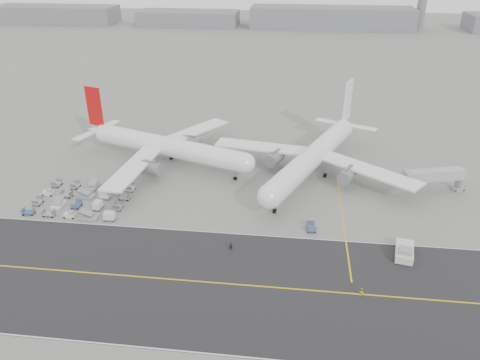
# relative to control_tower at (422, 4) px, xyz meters

# --- Properties ---
(ground) EXTENTS (700.00, 700.00, 0.00)m
(ground) POSITION_rel_control_tower_xyz_m (-100.00, -265.00, -16.25)
(ground) COLOR gray
(ground) RESTS_ON ground
(taxiway) EXTENTS (220.00, 59.00, 0.03)m
(taxiway) POSITION_rel_control_tower_xyz_m (-94.98, -282.98, -16.24)
(taxiway) COLOR #2A2A2C
(taxiway) RESTS_ON ground
(horizon_buildings) EXTENTS (520.00, 28.00, 28.00)m
(horizon_buildings) POSITION_rel_control_tower_xyz_m (-70.00, -5.00, -16.25)
(horizon_buildings) COLOR slate
(horizon_buildings) RESTS_ON ground
(control_tower) EXTENTS (7.00, 7.00, 31.25)m
(control_tower) POSITION_rel_control_tower_xyz_m (0.00, 0.00, 0.00)
(control_tower) COLOR slate
(control_tower) RESTS_ON ground
(airliner_a) EXTENTS (50.90, 49.99, 18.33)m
(airliner_a) POSITION_rel_control_tower_xyz_m (-115.43, -235.87, -10.97)
(airliner_a) COLOR white
(airliner_a) RESTS_ON ground
(airliner_b) EXTENTS (51.23, 52.39, 19.10)m
(airliner_b) POSITION_rel_control_tower_xyz_m (-76.13, -237.74, -10.75)
(airliner_b) COLOR white
(airliner_b) RESTS_ON ground
(pushback_tug) EXTENTS (4.46, 8.96, 2.52)m
(pushback_tug) POSITION_rel_control_tower_xyz_m (-59.46, -270.86, -15.22)
(pushback_tug) COLOR beige
(pushback_tug) RESTS_ON ground
(jet_bridge) EXTENTS (15.57, 6.92, 5.83)m
(jet_bridge) POSITION_rel_control_tower_xyz_m (-47.82, -243.30, -12.19)
(jet_bridge) COLOR gray
(jet_bridge) RESTS_ON ground
(gse_cluster) EXTENTS (27.65, 22.43, 1.97)m
(gse_cluster) POSITION_rel_control_tower_xyz_m (-129.11, -258.47, -16.25)
(gse_cluster) COLOR gray
(gse_cluster) RESTS_ON ground
(stray_dolly) EXTENTS (1.98, 2.91, 1.68)m
(stray_dolly) POSITION_rel_control_tower_xyz_m (-76.91, -263.95, -16.25)
(stray_dolly) COLOR silver
(stray_dolly) RESTS_ON ground
(ground_crew_a) EXTENTS (0.76, 0.60, 1.83)m
(ground_crew_a) POSITION_rel_control_tower_xyz_m (-92.46, -272.92, -15.34)
(ground_crew_a) COLOR black
(ground_crew_a) RESTS_ON ground
(ground_crew_b) EXTENTS (0.87, 0.75, 1.56)m
(ground_crew_b) POSITION_rel_control_tower_xyz_m (-68.78, -283.24, -15.47)
(ground_crew_b) COLOR yellow
(ground_crew_b) RESTS_ON ground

